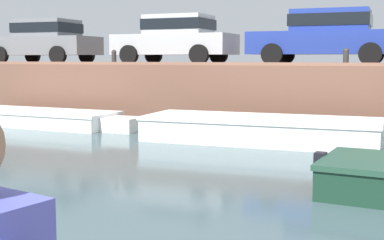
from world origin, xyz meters
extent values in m
plane|color=#3D5156|center=(0.00, 6.10, 0.00)|extent=(400.00, 400.00, 0.00)
cube|color=brown|center=(0.00, 15.19, 0.87)|extent=(60.00, 6.00, 1.73)
cube|color=brown|center=(0.00, 12.31, 1.77)|extent=(60.00, 0.24, 0.08)
cube|color=white|center=(-7.35, 10.80, 0.19)|extent=(4.61, 1.64, 0.37)
cube|color=white|center=(-4.61, 10.72, 0.19)|extent=(0.94, 0.86, 0.37)
cube|color=white|center=(-7.35, 10.80, 0.41)|extent=(4.67, 1.70, 0.08)
cube|color=brown|center=(-7.69, 10.81, 0.31)|extent=(0.28, 1.37, 0.06)
cube|color=white|center=(-0.77, 10.37, 0.25)|extent=(5.36, 2.05, 0.50)
cube|color=white|center=(-0.77, 10.37, 0.54)|extent=(5.42, 2.11, 0.08)
cube|color=brown|center=(-1.17, 10.36, 0.44)|extent=(0.31, 1.67, 0.06)
cube|color=black|center=(1.25, 6.47, 0.31)|extent=(0.17, 0.21, 0.45)
cube|color=slate|center=(-9.80, 14.17, 2.35)|extent=(3.90, 1.91, 0.64)
cube|color=slate|center=(-9.64, 14.18, 2.97)|extent=(1.98, 1.62, 0.60)
cube|color=black|center=(-9.64, 14.18, 2.97)|extent=(2.05, 1.66, 0.33)
cylinder|color=black|center=(-10.95, 13.22, 2.03)|extent=(0.61, 0.20, 0.60)
cylinder|color=black|center=(-11.02, 15.02, 2.03)|extent=(0.61, 0.20, 0.60)
cylinder|color=black|center=(-8.57, 13.32, 2.03)|extent=(0.61, 0.20, 0.60)
cylinder|color=black|center=(-8.65, 15.12, 2.03)|extent=(0.61, 0.20, 0.60)
cube|color=#B7BABC|center=(-4.68, 14.17, 2.35)|extent=(3.83, 1.67, 0.64)
cube|color=#B7BABC|center=(-4.52, 14.17, 2.97)|extent=(1.92, 1.47, 0.60)
cube|color=black|center=(-4.52, 14.17, 2.97)|extent=(1.99, 1.50, 0.33)
cylinder|color=black|center=(-5.86, 13.32, 2.03)|extent=(0.60, 0.18, 0.60)
cylinder|color=black|center=(-5.86, 15.02, 2.03)|extent=(0.60, 0.18, 0.60)
cylinder|color=black|center=(-3.49, 13.32, 2.03)|extent=(0.60, 0.18, 0.60)
cylinder|color=black|center=(-3.49, 15.03, 2.03)|extent=(0.60, 0.18, 0.60)
cube|color=#233893|center=(0.02, 14.17, 2.35)|extent=(4.25, 1.87, 0.64)
cube|color=#233893|center=(0.19, 14.18, 2.97)|extent=(2.15, 1.60, 0.60)
cube|color=black|center=(0.19, 14.18, 2.97)|extent=(2.23, 1.64, 0.33)
cylinder|color=black|center=(-1.26, 13.24, 2.03)|extent=(0.60, 0.20, 0.60)
cylinder|color=black|center=(-1.31, 15.03, 2.03)|extent=(0.60, 0.20, 0.60)
cylinder|color=black|center=(1.35, 13.31, 2.03)|extent=(0.60, 0.20, 0.60)
cylinder|color=black|center=(1.30, 15.10, 2.03)|extent=(0.60, 0.20, 0.60)
cylinder|color=#2D2B28|center=(-5.88, 12.44, 1.91)|extent=(0.14, 0.14, 0.35)
sphere|color=#2D2B28|center=(-5.88, 12.44, 2.10)|extent=(0.15, 0.15, 0.15)
cylinder|color=#2D2B28|center=(0.84, 12.44, 1.91)|extent=(0.14, 0.14, 0.35)
sphere|color=#2D2B28|center=(0.84, 12.44, 2.10)|extent=(0.15, 0.15, 0.15)
camera|label=1|loc=(2.54, -1.44, 1.92)|focal=50.00mm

